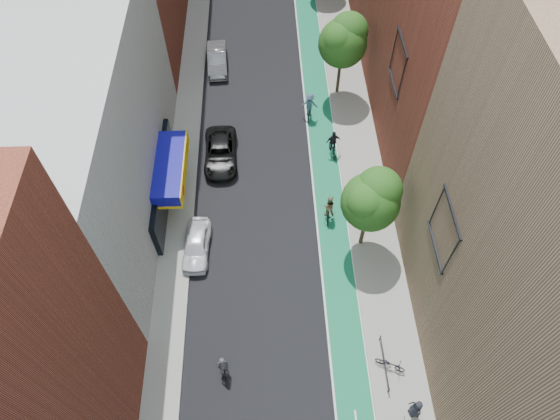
{
  "coord_description": "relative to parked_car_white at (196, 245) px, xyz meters",
  "views": [
    {
      "loc": [
        -0.1,
        -6.28,
        26.83
      ],
      "look_at": [
        0.61,
        11.7,
        1.5
      ],
      "focal_mm": 32.0,
      "sensor_mm": 36.0,
      "label": 1
    }
  ],
  "objects": [
    {
      "name": "parked_car_silver",
      "position": [
        0.68,
        17.72,
        0.05
      ],
      "size": [
        1.76,
        4.43,
        1.44
      ],
      "primitive_type": "imported",
      "rotation": [
        0.0,
        0.0,
        0.05
      ],
      "color": "gray",
      "rests_on": "ground"
    },
    {
      "name": "bike_lane",
      "position": [
        8.6,
        16.13,
        -0.66
      ],
      "size": [
        2.0,
        68.0,
        0.01
      ],
      "primitive_type": "cube",
      "color": "#157A50",
      "rests_on": "ground"
    },
    {
      "name": "sidewalk_left",
      "position": [
        -1.4,
        16.13,
        -0.59
      ],
      "size": [
        2.0,
        68.0,
        0.15
      ],
      "primitive_type": "cube",
      "color": "gray",
      "rests_on": "ground"
    },
    {
      "name": "tree_mid",
      "position": [
        10.25,
        14.15,
        4.23
      ],
      "size": [
        3.55,
        3.53,
        6.74
      ],
      "color": "#332619",
      "rests_on": "ground"
    },
    {
      "name": "parked_car_white",
      "position": [
        0.0,
        0.0,
        0.0
      ],
      "size": [
        1.78,
        3.98,
        1.33
      ],
      "primitive_type": "imported",
      "rotation": [
        0.0,
        0.0,
        -0.06
      ],
      "color": "white",
      "rests_on": "ground"
    },
    {
      "name": "cyclist_lane_near",
      "position": [
        8.32,
        2.18,
        0.24
      ],
      "size": [
        0.91,
        1.69,
        2.1
      ],
      "rotation": [
        0.0,
        0.0,
        3.05
      ],
      "color": "black",
      "rests_on": "ground"
    },
    {
      "name": "ground",
      "position": [
        4.6,
        -9.87,
        -0.66
      ],
      "size": [
        160.0,
        160.0,
        0.0
      ],
      "primitive_type": "plane",
      "color": "black",
      "rests_on": "ground"
    },
    {
      "name": "sidewalk_right",
      "position": [
        11.1,
        16.13,
        -0.59
      ],
      "size": [
        3.0,
        68.0,
        0.15
      ],
      "primitive_type": "cube",
      "color": "gray",
      "rests_on": "ground"
    },
    {
      "name": "cyclist_lane_far",
      "position": [
        7.8,
        11.53,
        0.36
      ],
      "size": [
        1.3,
        1.65,
        2.19
      ],
      "rotation": [
        0.0,
        0.0,
        2.95
      ],
      "color": "black",
      "rests_on": "ground"
    },
    {
      "name": "building_left_white",
      "position": [
        -6.4,
        4.13,
        5.34
      ],
      "size": [
        8.0,
        20.0,
        12.0
      ],
      "primitive_type": "cube",
      "color": "silver",
      "rests_on": "ground"
    },
    {
      "name": "parked_bike_near",
      "position": [
        10.69,
        -7.76,
        -0.08
      ],
      "size": [
        1.72,
        1.2,
        0.86
      ],
      "primitive_type": "imported",
      "rotation": [
        0.0,
        0.0,
        1.14
      ],
      "color": "black",
      "rests_on": "sidewalk_right"
    },
    {
      "name": "parked_car_black",
      "position": [
        1.26,
        7.53,
        0.01
      ],
      "size": [
        2.34,
        4.9,
        1.35
      ],
      "primitive_type": "imported",
      "rotation": [
        0.0,
        0.0,
        0.02
      ],
      "color": "black",
      "rests_on": "ground"
    },
    {
      "name": "pedestrian",
      "position": [
        11.51,
        -10.12,
        0.27
      ],
      "size": [
        0.77,
        0.91,
        1.58
      ],
      "primitive_type": "imported",
      "rotation": [
        0.0,
        0.0,
        -1.15
      ],
      "color": "#202228",
      "rests_on": "sidewalk_right"
    },
    {
      "name": "cyclist_lane_mid",
      "position": [
        9.19,
        7.74,
        0.16
      ],
      "size": [
        1.09,
        1.7,
        2.11
      ],
      "rotation": [
        0.0,
        0.0,
        3.34
      ],
      "color": "black",
      "rests_on": "ground"
    },
    {
      "name": "tree_near",
      "position": [
        10.25,
        0.15,
        3.99
      ],
      "size": [
        3.4,
        3.36,
        6.42
      ],
      "color": "#332619",
      "rests_on": "ground"
    },
    {
      "name": "cyclist_lead",
      "position": [
        1.86,
        -7.69,
        0.01
      ],
      "size": [
        0.88,
        1.66,
        1.99
      ],
      "rotation": [
        0.0,
        0.0,
        3.36
      ],
      "color": "black",
      "rests_on": "ground"
    }
  ]
}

